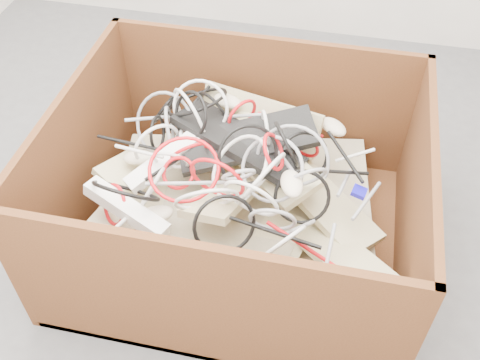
% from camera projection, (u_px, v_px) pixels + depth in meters
% --- Properties ---
extents(ground, '(3.00, 3.00, 0.00)m').
position_uv_depth(ground, '(189.00, 227.00, 2.14)').
color(ground, '#4B4B4D').
rests_on(ground, ground).
extents(cardboard_box, '(1.17, 0.98, 0.58)m').
position_uv_depth(cardboard_box, '(234.00, 213.00, 1.99)').
color(cardboard_box, '#402310').
rests_on(cardboard_box, ground).
extents(keyboard_pile, '(1.10, 0.89, 0.35)m').
position_uv_depth(keyboard_pile, '(253.00, 182.00, 1.91)').
color(keyboard_pile, '#C1B888').
rests_on(keyboard_pile, cardboard_box).
extents(mice_scatter, '(0.77, 0.61, 0.19)m').
position_uv_depth(mice_scatter, '(230.00, 154.00, 1.88)').
color(mice_scatter, beige).
rests_on(mice_scatter, keyboard_pile).
extents(power_strip_left, '(0.24, 0.27, 0.13)m').
position_uv_depth(power_strip_left, '(166.00, 160.00, 1.88)').
color(power_strip_left, white).
rests_on(power_strip_left, keyboard_pile).
extents(power_strip_right, '(0.30, 0.16, 0.10)m').
position_uv_depth(power_strip_right, '(126.00, 209.00, 1.74)').
color(power_strip_right, white).
rests_on(power_strip_right, keyboard_pile).
extents(vga_plug, '(0.05, 0.05, 0.03)m').
position_uv_depth(vga_plug, '(359.00, 192.00, 1.79)').
color(vga_plug, '#110BB1').
rests_on(vga_plug, keyboard_pile).
extents(cable_tangle, '(0.98, 0.76, 0.41)m').
position_uv_depth(cable_tangle, '(220.00, 157.00, 1.81)').
color(cable_tangle, black).
rests_on(cable_tangle, keyboard_pile).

